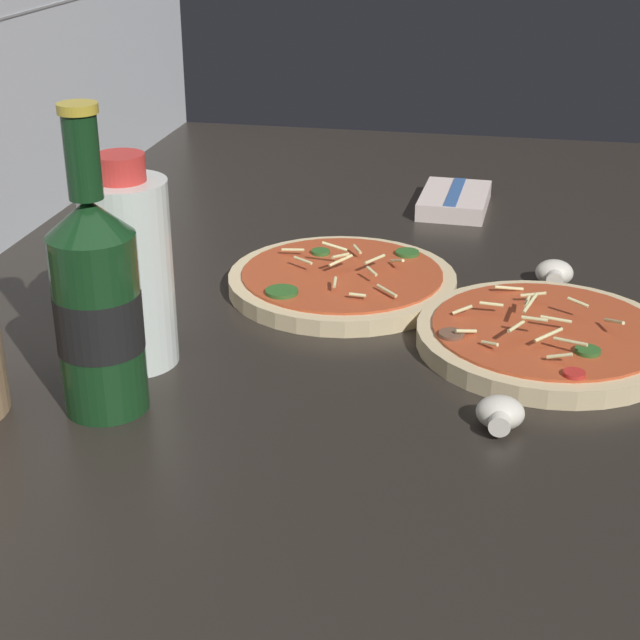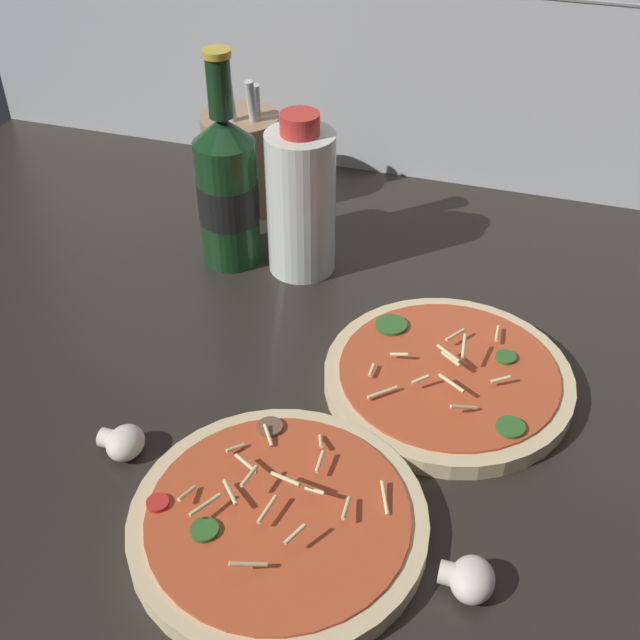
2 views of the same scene
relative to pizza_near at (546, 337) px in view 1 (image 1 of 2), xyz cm
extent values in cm
cube|color=#28231E|center=(7.38, 21.90, -2.36)|extent=(160.00, 90.00, 2.50)
cylinder|color=beige|center=(0.03, -0.01, -0.13)|extent=(26.08, 26.08, 1.94)
cylinder|color=#C14C28|center=(0.03, -0.01, 0.99)|extent=(22.95, 22.95, 0.30)
cylinder|color=red|center=(-10.26, -2.24, 1.34)|extent=(2.00, 2.00, 0.40)
cylinder|color=#336628|center=(-5.22, -3.66, 1.34)|extent=(2.44, 2.44, 0.40)
cylinder|color=brown|center=(-4.10, 9.23, 1.34)|extent=(2.50, 2.50, 0.40)
cylinder|color=beige|center=(1.20, 8.55, 1.73)|extent=(1.06, 2.13, 1.03)
cylinder|color=beige|center=(2.66, 2.11, 2.61)|extent=(1.92, 0.69, 0.64)
cylinder|color=beige|center=(-8.03, -0.96, 1.91)|extent=(0.78, 2.37, 1.04)
cylinder|color=beige|center=(-6.11, 5.46, 1.66)|extent=(1.46, 1.75, 0.73)
cylinder|color=beige|center=(-3.09, 1.42, 3.24)|extent=(0.80, 2.53, 0.41)
cylinder|color=beige|center=(-3.75, 7.88, 1.66)|extent=(1.73, 2.19, 0.85)
cylinder|color=beige|center=(-4.35, 0.04, 2.24)|extent=(2.45, 2.77, 0.87)
cylinder|color=beige|center=(-4.04, 3.12, 2.71)|extent=(2.71, 1.68, 0.36)
cylinder|color=beige|center=(8.45, 4.01, 1.55)|extent=(1.63, 3.22, 0.89)
cylinder|color=beige|center=(-0.18, -6.33, 2.38)|extent=(2.88, 1.80, 1.28)
cylinder|color=beige|center=(0.11, 1.88, 3.50)|extent=(3.18, 1.55, 1.17)
cylinder|color=beige|center=(2.58, -2.91, 2.95)|extent=(1.38, 2.18, 0.64)
cylinder|color=beige|center=(5.67, 1.45, 2.17)|extent=(0.53, 2.68, 0.77)
cylinder|color=beige|center=(-5.81, -1.95, 2.41)|extent=(1.80, 3.15, 0.62)
cylinder|color=beige|center=(-0.65, -0.75, 2.29)|extent=(0.85, 3.07, 0.47)
cylinder|color=beige|center=(2.01, 5.67, 2.25)|extent=(0.48, 2.46, 0.50)
cylinder|color=beige|center=(10.77, 22.74, -0.17)|extent=(26.05, 26.05, 1.86)
cylinder|color=#C14C28|center=(10.77, 22.74, 0.91)|extent=(22.93, 22.93, 0.30)
cylinder|color=#336628|center=(17.87, 16.14, 1.26)|extent=(2.85, 2.85, 0.40)
cylinder|color=#336628|center=(16.17, 26.34, 1.26)|extent=(2.23, 2.23, 0.40)
cylinder|color=#336628|center=(3.34, 28.06, 1.26)|extent=(3.57, 3.57, 0.40)
cylinder|color=beige|center=(16.11, 21.94, 1.95)|extent=(1.96, 1.40, 0.57)
cylinder|color=beige|center=(3.23, 19.74, 1.60)|extent=(0.36, 1.83, 0.43)
cylinder|color=beige|center=(10.46, 22.92, 3.13)|extent=(2.72, 1.71, 0.79)
cylinder|color=beige|center=(5.44, 22.62, 1.94)|extent=(1.96, 0.56, 0.65)
cylinder|color=beige|center=(14.82, 29.40, 1.78)|extent=(0.43, 2.73, 0.50)
cylinder|color=beige|center=(8.42, 19.01, 2.36)|extent=(1.69, 1.52, 0.63)
cylinder|color=beige|center=(11.87, 23.86, 3.68)|extent=(0.65, 2.96, 1.17)
cylinder|color=beige|center=(13.20, 16.77, 1.97)|extent=(2.66, 1.97, 1.36)
cylinder|color=beige|center=(10.83, 22.95, 2.41)|extent=(2.47, 2.51, 0.94)
cylinder|color=beige|center=(5.08, 16.86, 1.57)|extent=(2.70, 2.59, 0.40)
cylinder|color=beige|center=(10.53, 27.27, 2.23)|extent=(1.82, 2.50, 0.36)
cylinder|color=beige|center=(11.51, 19.16, 2.59)|extent=(2.98, 2.10, 0.43)
cylinder|color=#143819|center=(-20.08, 38.55, 7.01)|extent=(7.48, 7.48, 16.23)
cone|color=#143819|center=(-20.08, 38.55, 16.69)|extent=(7.48, 7.48, 3.14)
cylinder|color=#143819|center=(-20.08, 38.55, 21.75)|extent=(2.84, 2.84, 6.97)
cylinder|color=gold|center=(-20.08, 38.55, 25.64)|extent=(3.27, 3.27, 0.80)
cylinder|color=black|center=(-20.08, 38.55, 7.33)|extent=(7.55, 7.55, 5.19)
cylinder|color=silver|center=(-10.89, 39.36, 7.97)|extent=(8.36, 8.36, 18.16)
cylinder|color=red|center=(-10.89, 39.36, 18.29)|extent=(4.60, 4.60, 2.48)
cylinder|color=white|center=(15.26, -1.06, 0.41)|extent=(1.94, 1.94, 1.94)
ellipsoid|color=silver|center=(16.99, -1.06, 0.41)|extent=(3.67, 4.32, 3.02)
cylinder|color=white|center=(-18.56, 4.05, 0.35)|extent=(1.87, 1.87, 1.87)
ellipsoid|color=silver|center=(-16.90, 4.05, 0.35)|extent=(3.54, 4.16, 2.91)
cube|color=beige|center=(43.40, 12.32, 0.09)|extent=(14.70, 9.78, 2.40)
cube|color=#335693|center=(43.40, 12.32, 1.37)|extent=(13.67, 2.22, 0.16)
camera|label=1|loc=(-91.47, 4.90, 42.26)|focal=55.00mm
camera|label=2|loc=(16.52, -40.72, 56.77)|focal=45.00mm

